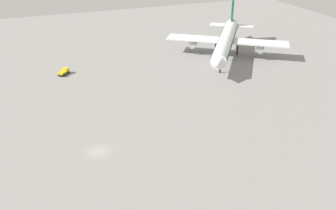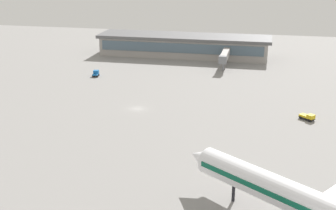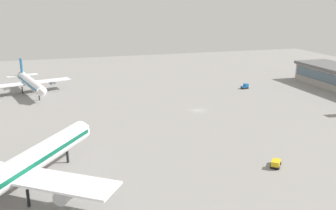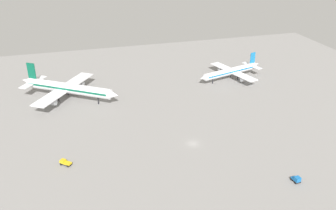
{
  "view_description": "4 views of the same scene",
  "coord_description": "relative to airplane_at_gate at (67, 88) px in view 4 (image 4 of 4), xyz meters",
  "views": [
    {
      "loc": [
        72.56,
        -11.6,
        46.92
      ],
      "look_at": [
        -6.62,
        19.34,
        5.21
      ],
      "focal_mm": 40.49,
      "sensor_mm": 36.0,
      "label": 1
    },
    {
      "loc": [
        -37.24,
        126.77,
        46.05
      ],
      "look_at": [
        -12.38,
        11.57,
        5.93
      ],
      "focal_mm": 48.05,
      "sensor_mm": 36.0,
      "label": 2
    },
    {
      "loc": [
        -124.28,
        49.36,
        40.47
      ],
      "look_at": [
        1.63,
        11.37,
        2.56
      ],
      "focal_mm": 39.55,
      "sensor_mm": 36.0,
      "label": 3
    },
    {
      "loc": [
        -44.82,
        -119.16,
        79.57
      ],
      "look_at": [
        -3.04,
        26.73,
        5.62
      ],
      "focal_mm": 38.57,
      "sensor_mm": 36.0,
      "label": 4
    }
  ],
  "objects": [
    {
      "name": "airplane_taxiing",
      "position": [
        93.16,
        2.62,
        -1.4
      ],
      "size": [
        43.58,
        35.65,
        13.52
      ],
      "rotation": [
        0.0,
        0.0,
        3.42
      ],
      "color": "white",
      "rests_on": "ground"
    },
    {
      "name": "airplane_at_gate",
      "position": [
        0.0,
        0.0,
        0.0
      ],
      "size": [
        49.26,
        41.62,
        17.37
      ],
      "rotation": [
        0.0,
        0.0,
        5.67
      ],
      "color": "white",
      "rests_on": "ground"
    },
    {
      "name": "pushback_tractor",
      "position": [
        -3.43,
        -59.65,
        -5.35
      ],
      "size": [
        4.59,
        4.28,
        1.9
      ],
      "rotation": [
        0.0,
        0.0,
        2.45
      ],
      "color": "black",
      "rests_on": "ground"
    },
    {
      "name": "baggage_tug",
      "position": [
        73.96,
        -92.54,
        -5.16
      ],
      "size": [
        2.54,
        3.4,
        2.3
      ],
      "rotation": [
        0.0,
        0.0,
        4.83
      ],
      "color": "black",
      "rests_on": "ground"
    },
    {
      "name": "ground",
      "position": [
        47.66,
        -58.79,
        -6.32
      ],
      "size": [
        288.0,
        288.0,
        0.0
      ],
      "primitive_type": "plane",
      "color": "gray"
    }
  ]
}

